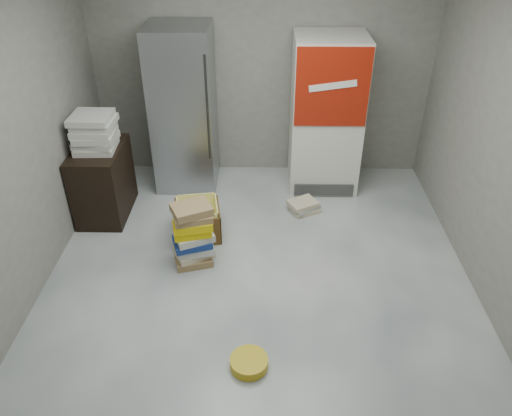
{
  "coord_description": "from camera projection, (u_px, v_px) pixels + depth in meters",
  "views": [
    {
      "loc": [
        0.05,
        -3.31,
        3.16
      ],
      "look_at": [
        -0.03,
        0.7,
        0.53
      ],
      "focal_mm": 35.0,
      "sensor_mm": 36.0,
      "label": 1
    }
  ],
  "objects": [
    {
      "name": "wood_shelf",
      "position": [
        103.0,
        182.0,
        5.48
      ],
      "size": [
        0.5,
        0.8,
        0.8
      ],
      "primitive_type": "cube",
      "color": "black",
      "rests_on": "ground"
    },
    {
      "name": "bucket_lid",
      "position": [
        249.0,
        363.0,
        3.86
      ],
      "size": [
        0.4,
        0.4,
        0.08
      ],
      "primitive_type": "cylinder",
      "rotation": [
        0.0,
        0.0,
        0.43
      ],
      "color": "gold",
      "rests_on": "ground"
    },
    {
      "name": "steel_fridge",
      "position": [
        184.0,
        110.0,
        5.78
      ],
      "size": [
        0.7,
        0.72,
        1.9
      ],
      "color": "#A7A9AF",
      "rests_on": "ground"
    },
    {
      "name": "coke_cooler",
      "position": [
        326.0,
        115.0,
        5.77
      ],
      "size": [
        0.8,
        0.73,
        1.8
      ],
      "color": "silver",
      "rests_on": "ground"
    },
    {
      "name": "phonebook_stack_main",
      "position": [
        193.0,
        235.0,
        4.77
      ],
      "size": [
        0.45,
        0.42,
        0.66
      ],
      "rotation": [
        0.0,
        0.0,
        0.36
      ],
      "color": "olive",
      "rests_on": "ground"
    },
    {
      "name": "ground",
      "position": [
        258.0,
        300.0,
        4.5
      ],
      "size": [
        5.0,
        5.0,
        0.0
      ],
      "primitive_type": "plane",
      "color": "silver",
      "rests_on": "ground"
    },
    {
      "name": "supply_box_stack",
      "position": [
        94.0,
        132.0,
        5.15
      ],
      "size": [
        0.43,
        0.44,
        0.39
      ],
      "color": "silver",
      "rests_on": "wood_shelf"
    },
    {
      "name": "room_shell",
      "position": [
        259.0,
        112.0,
        3.51
      ],
      "size": [
        4.04,
        5.04,
        2.82
      ],
      "color": "gray",
      "rests_on": "ground"
    },
    {
      "name": "phonebook_stack_side",
      "position": [
        304.0,
        206.0,
        5.67
      ],
      "size": [
        0.4,
        0.38,
        0.14
      ],
      "rotation": [
        0.0,
        0.0,
        0.44
      ],
      "color": "#CAB594",
      "rests_on": "ground"
    },
    {
      "name": "cardboard_box",
      "position": [
        198.0,
        222.0,
        5.26
      ],
      "size": [
        0.53,
        0.53,
        0.37
      ],
      "rotation": [
        0.0,
        0.0,
        0.16
      ],
      "color": "yellow",
      "rests_on": "ground"
    }
  ]
}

